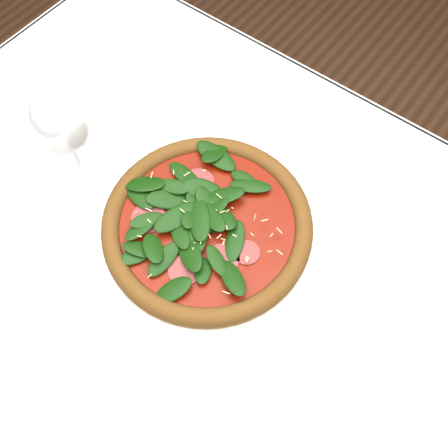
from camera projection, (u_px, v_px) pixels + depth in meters
The scene contains 5 objects.
ground at pixel (222, 363), 1.41m from camera, with size 6.00×6.00×0.00m, color brown.
dining_table at pixel (220, 279), 0.84m from camera, with size 1.21×0.81×0.75m.
plate at pixel (208, 229), 0.76m from camera, with size 0.37×0.37×0.02m.
pizza at pixel (207, 223), 0.74m from camera, with size 0.36×0.36×0.04m.
wine_glass at pixel (61, 124), 0.69m from camera, with size 0.08×0.08×0.20m.
Camera 1 is at (0.19, -0.24, 1.44)m, focal length 40.00 mm.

